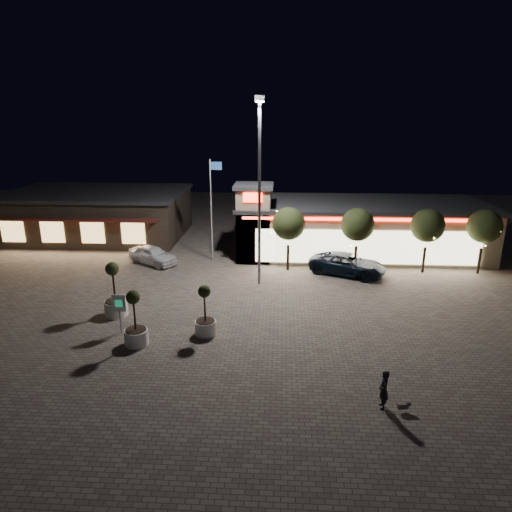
# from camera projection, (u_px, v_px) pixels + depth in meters

# --- Properties ---
(ground) EXTENTS (90.00, 90.00, 0.00)m
(ground) POSITION_uv_depth(u_px,v_px,m) (214.00, 337.00, 24.19)
(ground) COLOR #70675B
(ground) RESTS_ON ground
(retail_building) EXTENTS (20.40, 8.40, 6.10)m
(retail_building) POSITION_uv_depth(u_px,v_px,m) (354.00, 227.00, 38.05)
(retail_building) COLOR gray
(retail_building) RESTS_ON ground
(restaurant_building) EXTENTS (16.40, 11.00, 4.30)m
(restaurant_building) POSITION_uv_depth(u_px,v_px,m) (98.00, 213.00, 43.31)
(restaurant_building) COLOR #382D23
(restaurant_building) RESTS_ON ground
(floodlight_pole) EXTENTS (0.60, 0.40, 12.38)m
(floodlight_pole) POSITION_uv_depth(u_px,v_px,m) (259.00, 182.00, 29.57)
(floodlight_pole) COLOR gray
(floodlight_pole) RESTS_ON ground
(flagpole) EXTENTS (0.95, 0.10, 8.00)m
(flagpole) POSITION_uv_depth(u_px,v_px,m) (212.00, 202.00, 35.23)
(flagpole) COLOR white
(flagpole) RESTS_ON ground
(string_tree_a) EXTENTS (2.42, 2.42, 4.79)m
(string_tree_a) POSITION_uv_depth(u_px,v_px,m) (289.00, 224.00, 33.36)
(string_tree_a) COLOR #332319
(string_tree_a) RESTS_ON ground
(string_tree_b) EXTENTS (2.42, 2.42, 4.79)m
(string_tree_b) POSITION_uv_depth(u_px,v_px,m) (358.00, 225.00, 33.08)
(string_tree_b) COLOR #332319
(string_tree_b) RESTS_ON ground
(string_tree_c) EXTENTS (2.42, 2.42, 4.79)m
(string_tree_c) POSITION_uv_depth(u_px,v_px,m) (428.00, 226.00, 32.81)
(string_tree_c) COLOR #332319
(string_tree_c) RESTS_ON ground
(string_tree_d) EXTENTS (2.42, 2.42, 4.79)m
(string_tree_d) POSITION_uv_depth(u_px,v_px,m) (485.00, 226.00, 32.59)
(string_tree_d) COLOR #332319
(string_tree_d) RESTS_ON ground
(pickup_truck) EXTENTS (6.05, 4.59, 1.53)m
(pickup_truck) POSITION_uv_depth(u_px,v_px,m) (348.00, 264.00, 33.28)
(pickup_truck) COLOR black
(pickup_truck) RESTS_ON ground
(white_sedan) EXTENTS (4.49, 3.66, 1.44)m
(white_sedan) POSITION_uv_depth(u_px,v_px,m) (153.00, 255.00, 35.59)
(white_sedan) COLOR white
(white_sedan) RESTS_ON ground
(pedestrian) EXTENTS (0.40, 0.60, 1.65)m
(pedestrian) POSITION_uv_depth(u_px,v_px,m) (384.00, 390.00, 18.16)
(pedestrian) COLOR black
(pedestrian) RESTS_ON ground
(dog) EXTENTS (0.55, 0.25, 0.29)m
(dog) POSITION_uv_depth(u_px,v_px,m) (405.00, 405.00, 18.07)
(dog) COLOR #59514C
(dog) RESTS_ON ground
(planter_left) EXTENTS (1.33, 1.33, 3.27)m
(planter_left) POSITION_uv_depth(u_px,v_px,m) (115.00, 299.00, 26.45)
(planter_left) COLOR white
(planter_left) RESTS_ON ground
(planter_mid) EXTENTS (1.21, 1.21, 2.97)m
(planter_mid) POSITION_uv_depth(u_px,v_px,m) (136.00, 328.00, 23.14)
(planter_mid) COLOR white
(planter_mid) RESTS_ON ground
(planter_right) EXTENTS (1.14, 1.14, 2.80)m
(planter_right) POSITION_uv_depth(u_px,v_px,m) (205.00, 319.00, 24.22)
(planter_right) COLOR white
(planter_right) RESTS_ON ground
(valet_sign) EXTENTS (0.73, 0.11, 2.21)m
(valet_sign) POSITION_uv_depth(u_px,v_px,m) (119.00, 307.00, 24.15)
(valet_sign) COLOR gray
(valet_sign) RESTS_ON ground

